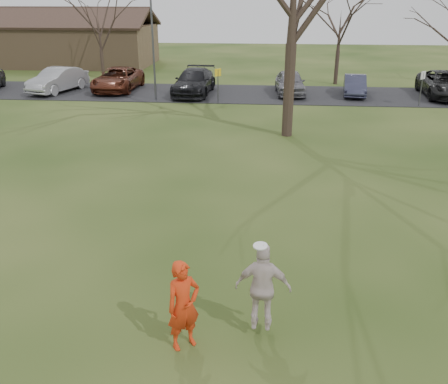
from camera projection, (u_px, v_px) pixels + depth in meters
The scene contains 15 objects.
ground at pixel (206, 340), 9.52m from camera, with size 120.00×120.00×0.00m, color #1E380F.
parking_strip at pixel (252, 94), 32.55m from camera, with size 62.00×6.50×0.04m, color black.
player_defender at pixel (183, 305), 9.04m from camera, with size 0.66×0.44×1.82m, color red.
car_1 at pixel (58, 80), 32.88m from camera, with size 1.68×4.82×1.59m, color #9A9B9F.
car_2 at pixel (118, 79), 33.35m from camera, with size 2.53×5.50×1.53m, color #552314.
car_3 at pixel (194, 82), 32.06m from camera, with size 2.25×5.54×1.61m, color black.
car_4 at pixel (290, 83), 32.10m from camera, with size 1.80×4.47×1.52m, color slate.
car_5 at pixel (355, 85), 31.77m from camera, with size 1.37×3.92×1.29m, color #303148.
car_6 at pixel (445, 84), 31.22m from camera, with size 2.67×5.80×1.61m, color black.
catching_play at pixel (263, 287), 9.24m from camera, with size 1.09×0.51×1.83m.
building at pixel (44, 43), 45.47m from camera, with size 20.60×8.50×5.14m.
lamp_post at pixel (152, 34), 29.24m from camera, with size 0.34×0.34×6.27m.
sign_yellow at pixel (218, 79), 29.41m from camera, with size 0.35×0.35×2.08m.
sign_white at pixel (422, 82), 28.40m from camera, with size 0.35×0.35×2.08m.
small_tree_row at pixel (316, 28), 35.37m from camera, with size 55.00×5.90×8.50m.
Camera 1 is at (1.06, -7.64, 6.30)m, focal length 39.04 mm.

